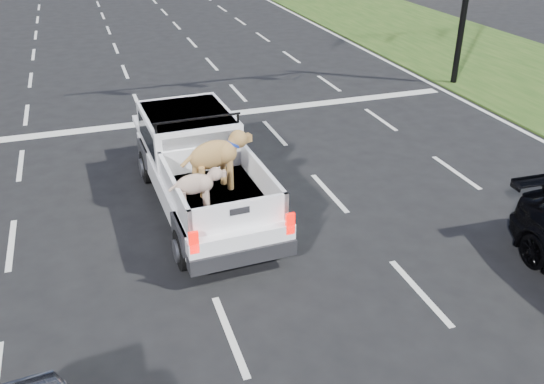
# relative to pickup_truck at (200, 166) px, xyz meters

# --- Properties ---
(ground) EXTENTS (160.00, 160.00, 0.00)m
(ground) POSITION_rel_pickup_truck_xyz_m (1.22, -4.34, -1.00)
(ground) COLOR black
(ground) RESTS_ON ground
(road_markings) EXTENTS (17.75, 60.00, 0.01)m
(road_markings) POSITION_rel_pickup_truck_xyz_m (1.22, 2.22, -0.99)
(road_markings) COLOR silver
(road_markings) RESTS_ON ground
(pickup_truck) EXTENTS (2.29, 5.69, 2.11)m
(pickup_truck) POSITION_rel_pickup_truck_xyz_m (0.00, 0.00, 0.00)
(pickup_truck) COLOR black
(pickup_truck) RESTS_ON ground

